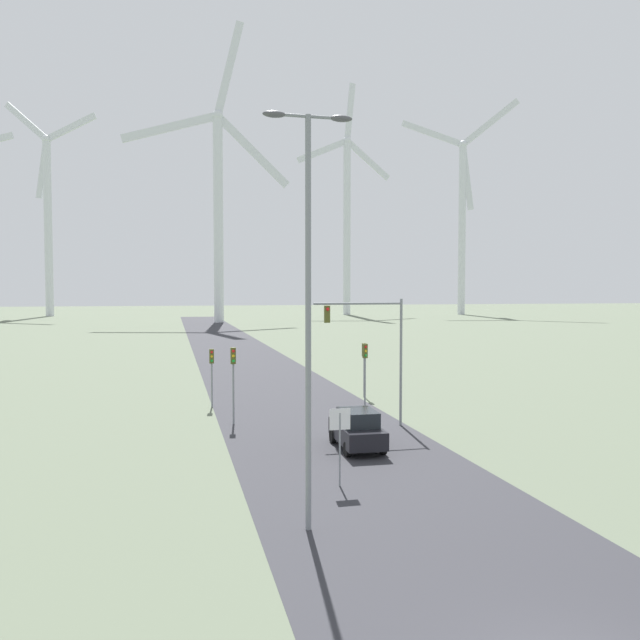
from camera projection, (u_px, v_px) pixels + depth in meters
name	position (u px, v px, depth m)	size (l,w,h in m)	color
road_surface	(254.00, 369.00, 58.21)	(10.00, 240.00, 0.01)	#2D2D33
streetlamp	(308.00, 281.00, 18.80)	(2.75, 0.32, 12.64)	gray
stop_sign_near	(340.00, 432.00, 23.32)	(0.81, 0.07, 2.94)	gray
traffic_light_post_near_left	(233.00, 368.00, 34.06)	(0.28, 0.34, 4.24)	gray
traffic_light_post_near_right	(365.00, 361.00, 39.20)	(0.28, 0.34, 4.00)	gray
traffic_light_post_mid_left	(212.00, 365.00, 39.15)	(0.28, 0.34, 3.67)	gray
traffic_light_post_mid_right	(364.00, 358.00, 42.79)	(0.28, 0.34, 3.73)	gray
traffic_light_mast_overhead	(373.00, 336.00, 33.35)	(4.94, 0.35, 6.91)	gray
car_approaching	(357.00, 429.00, 28.91)	(1.91, 4.15, 1.83)	black
wind_turbine_left	(48.00, 211.00, 177.35)	(26.52, 13.53, 61.51)	silver
wind_turbine_center	(218.00, 194.00, 142.13)	(37.72, 2.60, 68.50)	silver
wind_turbine_right	(347.00, 211.00, 188.52)	(30.49, 5.47, 69.77)	silver
wind_turbine_far_right	(462.00, 212.00, 190.26)	(31.37, 16.62, 64.50)	silver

